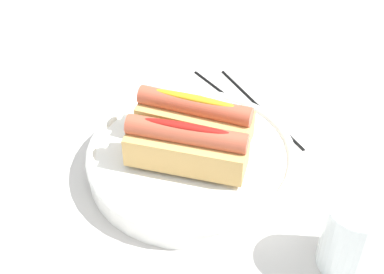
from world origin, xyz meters
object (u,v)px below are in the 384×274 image
Objects in this scene: serving_bowl at (192,158)px; water_glass at (352,238)px; chopstick_near at (239,104)px; hotdog_front at (197,119)px; hotdog_back at (187,146)px; chopstick_far at (260,107)px.

water_glass is (-0.23, 0.03, 0.02)m from serving_bowl.
water_glass is at bearing 162.81° from chopstick_near.
hotdog_front and hotdog_back have the same top height.
chopstick_near is at bearing -85.36° from hotdog_front.
serving_bowl is 1.25× the size of chopstick_near.
hotdog_back is 0.22m from water_glass.
chopstick_near is 1.00× the size of chopstick_far.
hotdog_back is at bearing 110.04° from serving_bowl.
serving_bowl is at bearing -6.57° from water_glass.
hotdog_front is at bearing -69.96° from hotdog_back.
hotdog_front is 0.14m from chopstick_near.
hotdog_back is at bearing 118.22° from chopstick_near.
chopstick_near is (0.02, -0.16, -0.02)m from serving_bowl.
hotdog_back reaches higher than serving_bowl.
hotdog_back reaches higher than water_glass.
water_glass is (-0.24, 0.05, -0.02)m from hotdog_front.
hotdog_front reaches higher than serving_bowl.
serving_bowl is 0.05m from hotdog_back.
hotdog_back is (-0.01, 0.03, 0.04)m from serving_bowl.
hotdog_front is 0.06m from hotdog_back.
hotdog_front reaches higher than water_glass.
serving_bowl is 3.04× the size of water_glass.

